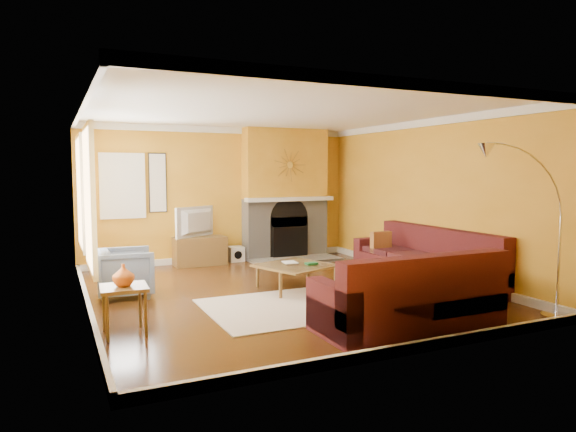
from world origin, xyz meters
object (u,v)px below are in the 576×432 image
media_console (200,251)px  armchair (126,272)px  sectional_sofa (378,267)px  arc_lamp (526,236)px  side_table (124,310)px  coffee_table (295,277)px

media_console → armchair: (-1.64, -2.02, 0.08)m
sectional_sofa → arc_lamp: bearing=-66.9°
armchair → arc_lamp: bearing=-126.3°
media_console → side_table: same height
sectional_sofa → coffee_table: size_ratio=3.61×
armchair → side_table: 1.83m
coffee_table → armchair: bearing=165.4°
side_table → arc_lamp: arc_lamp is taller
sectional_sofa → coffee_table: sectional_sofa is taller
coffee_table → sectional_sofa: bearing=-47.4°
media_console → side_table: size_ratio=1.82×
sectional_sofa → side_table: 3.56m
coffee_table → armchair: (-2.43, 0.63, 0.16)m
coffee_table → arc_lamp: (1.66, -2.79, 0.86)m
sectional_sofa → media_console: 3.96m
media_console → armchair: size_ratio=1.29×
side_table → media_console: bearing=63.8°
sectional_sofa → coffee_table: (-0.87, 0.94, -0.25)m
media_console → arc_lamp: bearing=-65.8°
sectional_sofa → arc_lamp: size_ratio=1.70×
coffee_table → media_console: bearing=106.5°
coffee_table → side_table: 2.93m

